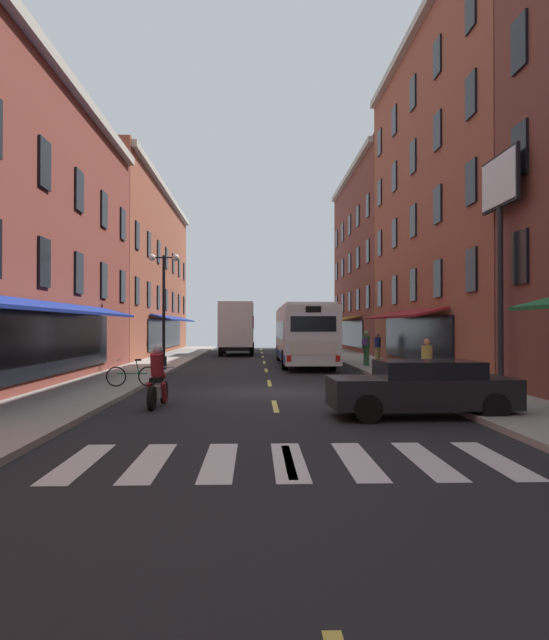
# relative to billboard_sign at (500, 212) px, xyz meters

# --- Properties ---
(ground_plane) EXTENTS (34.80, 80.00, 0.10)m
(ground_plane) POSITION_rel_billboard_sign_xyz_m (-7.05, 1.28, -5.74)
(ground_plane) COLOR black
(lane_centre_dashes) EXTENTS (0.14, 73.90, 0.01)m
(lane_centre_dashes) POSITION_rel_billboard_sign_xyz_m (-7.05, 1.03, -5.69)
(lane_centre_dashes) COLOR #DBCC4C
(lane_centre_dashes) RESTS_ON ground
(crosswalk_near) EXTENTS (7.10, 2.80, 0.01)m
(crosswalk_near) POSITION_rel_billboard_sign_xyz_m (-7.05, -8.72, -5.69)
(crosswalk_near) COLOR silver
(crosswalk_near) RESTS_ON ground
(sidewalk_left) EXTENTS (3.00, 80.00, 0.14)m
(sidewalk_left) POSITION_rel_billboard_sign_xyz_m (-12.95, 1.28, -5.62)
(sidewalk_left) COLOR #A39E93
(sidewalk_left) RESTS_ON ground
(sidewalk_right) EXTENTS (3.00, 80.00, 0.14)m
(sidewalk_right) POSITION_rel_billboard_sign_xyz_m (-1.15, 1.28, -5.62)
(sidewalk_right) COLOR #A39E93
(sidewalk_right) RESTS_ON ground
(billboard_sign) EXTENTS (0.40, 2.66, 7.34)m
(billboard_sign) POSITION_rel_billboard_sign_xyz_m (0.00, 0.00, 0.00)
(billboard_sign) COLOR black
(billboard_sign) RESTS_ON sidewalk_right
(transit_bus) EXTENTS (2.69, 12.18, 3.26)m
(transit_bus) POSITION_rel_billboard_sign_xyz_m (-4.95, 14.53, -3.98)
(transit_bus) COLOR white
(transit_bus) RESTS_ON ground
(box_truck) EXTENTS (2.54, 6.93, 3.88)m
(box_truck) POSITION_rel_billboard_sign_xyz_m (-8.93, 26.18, -3.71)
(box_truck) COLOR white
(box_truck) RESTS_ON ground
(sedan_near) EXTENTS (4.34, 1.98, 1.33)m
(sedan_near) POSITION_rel_billboard_sign_xyz_m (-3.63, -4.22, -5.00)
(sedan_near) COLOR black
(sedan_near) RESTS_ON ground
(sedan_mid) EXTENTS (1.89, 4.59, 1.38)m
(sedan_mid) POSITION_rel_billboard_sign_xyz_m (-8.92, 37.68, -4.98)
(sedan_mid) COLOR navy
(sedan_mid) RESTS_ON ground
(motorcycle_rider) EXTENTS (0.62, 2.07, 1.66)m
(motorcycle_rider) POSITION_rel_billboard_sign_xyz_m (-10.17, -2.25, -4.99)
(motorcycle_rider) COLOR black
(motorcycle_rider) RESTS_ON ground
(bicycle_near) EXTENTS (1.71, 0.48, 0.91)m
(bicycle_near) POSITION_rel_billboard_sign_xyz_m (-11.68, 1.82, -5.19)
(bicycle_near) COLOR black
(bicycle_near) RESTS_ON sidewalk_left
(pedestrian_near) EXTENTS (0.45, 0.52, 1.77)m
(pedestrian_near) POSITION_rel_billboard_sign_xyz_m (-1.92, 12.09, -4.61)
(pedestrian_near) COLOR #33663F
(pedestrian_near) RESTS_ON sidewalk_right
(pedestrian_mid) EXTENTS (0.36, 0.36, 1.58)m
(pedestrian_mid) POSITION_rel_billboard_sign_xyz_m (-1.81, 1.69, -4.75)
(pedestrian_mid) COLOR #4C4C51
(pedestrian_mid) RESTS_ON sidewalk_right
(pedestrian_far) EXTENTS (0.36, 0.36, 1.61)m
(pedestrian_far) POSITION_rel_billboard_sign_xyz_m (-0.45, 16.34, -4.73)
(pedestrian_far) COLOR #B29947
(pedestrian_far) RESTS_ON sidewalk_right
(street_lamp_twin) EXTENTS (1.42, 0.32, 5.38)m
(street_lamp_twin) POSITION_rel_billboard_sign_xyz_m (-11.86, 9.81, -2.58)
(street_lamp_twin) COLOR black
(street_lamp_twin) RESTS_ON sidewalk_left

